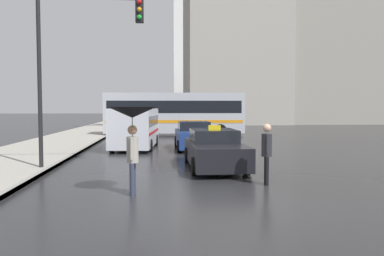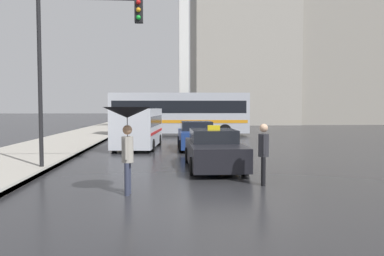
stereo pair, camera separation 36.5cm
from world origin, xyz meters
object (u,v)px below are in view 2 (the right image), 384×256
(pedestrian_with_umbrella, at_px, (127,121))
(ambulance_van, at_px, (138,126))
(taxi, at_px, (214,150))
(monument_cross, at_px, (184,12))
(pedestrian_man, at_px, (264,149))
(city_bus, at_px, (179,112))
(sedan_red, at_px, (196,136))
(traffic_light, at_px, (79,46))

(pedestrian_with_umbrella, bearing_deg, ambulance_van, 8.80)
(taxi, distance_m, monument_cross, 24.90)
(taxi, relative_size, pedestrian_man, 2.69)
(ambulance_van, relative_size, pedestrian_man, 3.20)
(city_bus, bearing_deg, sedan_red, -173.32)
(taxi, bearing_deg, pedestrian_with_umbrella, 56.45)
(taxi, bearing_deg, ambulance_van, -65.27)
(pedestrian_with_umbrella, bearing_deg, traffic_light, 33.49)
(city_bus, xyz_separation_m, pedestrian_with_umbrella, (-2.02, -19.89, -0.01))
(ambulance_van, height_order, monument_cross, monument_cross)
(ambulance_van, xyz_separation_m, traffic_light, (-1.48, -7.12, 3.10))
(ambulance_van, xyz_separation_m, monument_cross, (3.22, 15.59, 10.06))
(sedan_red, height_order, city_bus, city_bus)
(ambulance_van, xyz_separation_m, pedestrian_man, (4.21, -10.07, -0.18))
(sedan_red, xyz_separation_m, ambulance_van, (-3.09, 0.72, 0.51))
(pedestrian_man, height_order, monument_cross, monument_cross)
(city_bus, height_order, pedestrian_with_umbrella, city_bus)
(pedestrian_with_umbrella, height_order, pedestrian_man, pedestrian_with_umbrella)
(taxi, height_order, pedestrian_man, pedestrian_man)
(sedan_red, height_order, pedestrian_with_umbrella, pedestrian_with_umbrella)
(city_bus, distance_m, pedestrian_man, 19.07)
(ambulance_van, bearing_deg, monument_cross, -96.51)
(pedestrian_with_umbrella, relative_size, pedestrian_man, 1.27)
(city_bus, relative_size, pedestrian_with_umbrella, 4.91)
(city_bus, height_order, monument_cross, monument_cross)
(taxi, relative_size, pedestrian_with_umbrella, 2.12)
(sedan_red, height_order, traffic_light, traffic_light)
(taxi, relative_size, monument_cross, 0.23)
(monument_cross, bearing_deg, taxi, -90.05)
(sedan_red, distance_m, monument_cross, 19.43)
(traffic_light, bearing_deg, taxi, 2.09)
(pedestrian_with_umbrella, distance_m, pedestrian_man, 3.89)
(pedestrian_with_umbrella, bearing_deg, sedan_red, -7.98)
(city_bus, bearing_deg, monument_cross, -2.37)
(ambulance_van, distance_m, monument_cross, 18.83)
(pedestrian_with_umbrella, height_order, traffic_light, traffic_light)
(pedestrian_man, bearing_deg, sedan_red, -160.99)
(taxi, height_order, city_bus, city_bus)
(city_bus, distance_m, monument_cross, 11.55)
(city_bus, relative_size, monument_cross, 0.54)
(traffic_light, bearing_deg, pedestrian_with_umbrella, -62.58)
(taxi, height_order, sedan_red, taxi)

